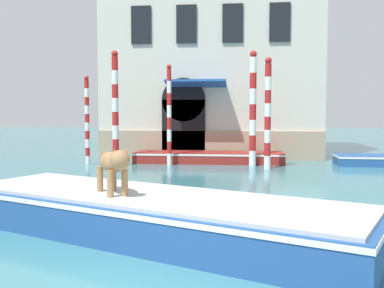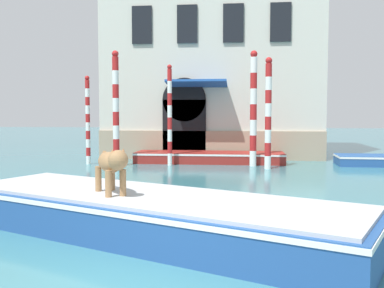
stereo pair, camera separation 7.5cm
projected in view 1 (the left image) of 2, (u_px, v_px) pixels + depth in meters
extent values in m
cube|color=beige|center=(213.00, 12.00, 23.59)|extent=(10.66, 6.00, 14.97)
cube|color=tan|center=(209.00, 145.00, 21.05)|extent=(10.66, 0.16, 1.36)
cube|color=black|center=(184.00, 130.00, 21.11)|extent=(2.04, 0.14, 2.82)
cylinder|color=black|center=(184.00, 100.00, 21.01)|extent=(2.04, 0.14, 2.04)
cube|color=black|center=(141.00, 25.00, 20.98)|extent=(0.94, 0.10, 1.75)
cube|color=black|center=(186.00, 24.00, 20.77)|extent=(0.94, 0.10, 1.75)
cube|color=black|center=(233.00, 23.00, 20.55)|extent=(0.94, 0.10, 1.75)
cube|color=black|center=(280.00, 22.00, 20.34)|extent=(0.94, 0.10, 1.75)
cube|color=#1E4C99|center=(196.00, 83.00, 20.26)|extent=(2.72, 1.40, 0.29)
cube|color=#234C8C|center=(150.00, 216.00, 8.16)|extent=(8.22, 5.42, 0.69)
cube|color=white|center=(150.00, 201.00, 8.14)|extent=(8.26, 5.46, 0.08)
cube|color=#B2B7BC|center=(150.00, 196.00, 8.13)|extent=(7.93, 5.15, 0.06)
cylinder|color=#997047|center=(125.00, 183.00, 7.94)|extent=(0.12, 0.12, 0.47)
cylinder|color=#997047|center=(110.00, 184.00, 7.82)|extent=(0.12, 0.12, 0.47)
cylinder|color=#997047|center=(114.00, 178.00, 8.54)|extent=(0.12, 0.12, 0.47)
cylinder|color=#997047|center=(100.00, 179.00, 8.42)|extent=(0.12, 0.12, 0.47)
ellipsoid|color=#997047|center=(112.00, 162.00, 8.16)|extent=(0.79, 0.94, 0.38)
ellipsoid|color=#AD7042|center=(110.00, 156.00, 8.27)|extent=(0.43, 0.47, 0.13)
sphere|color=#997047|center=(120.00, 160.00, 7.72)|extent=(0.35, 0.35, 0.35)
cone|color=#AD7042|center=(125.00, 152.00, 7.75)|extent=(0.11, 0.11, 0.14)
cone|color=#AD7042|center=(114.00, 153.00, 7.67)|extent=(0.11, 0.11, 0.14)
cylinder|color=#997047|center=(104.00, 157.00, 8.58)|extent=(0.24, 0.31, 0.25)
cube|color=maroon|center=(209.00, 157.00, 19.90)|extent=(6.53, 1.76, 0.47)
cube|color=white|center=(209.00, 153.00, 19.89)|extent=(6.56, 1.79, 0.08)
cube|color=#9EA3A8|center=(209.00, 158.00, 19.90)|extent=(3.59, 1.32, 0.42)
cylinder|color=white|center=(252.00, 158.00, 18.58)|extent=(0.28, 0.28, 0.64)
cylinder|color=#B21E1E|center=(253.00, 143.00, 18.54)|extent=(0.28, 0.28, 0.64)
cylinder|color=white|center=(253.00, 128.00, 18.49)|extent=(0.28, 0.28, 0.64)
cylinder|color=#B21E1E|center=(253.00, 112.00, 18.45)|extent=(0.28, 0.28, 0.64)
cylinder|color=white|center=(253.00, 96.00, 18.40)|extent=(0.28, 0.28, 0.64)
cylinder|color=#B21E1E|center=(253.00, 81.00, 18.36)|extent=(0.28, 0.28, 0.64)
cylinder|color=white|center=(253.00, 65.00, 18.31)|extent=(0.28, 0.28, 0.64)
sphere|color=#B21E1E|center=(253.00, 54.00, 18.28)|extent=(0.29, 0.29, 0.29)
cylinder|color=white|center=(169.00, 159.00, 18.84)|extent=(0.18, 0.18, 0.50)
cylinder|color=#B21E1E|center=(169.00, 147.00, 18.80)|extent=(0.18, 0.18, 0.50)
cylinder|color=white|center=(169.00, 135.00, 18.77)|extent=(0.18, 0.18, 0.50)
cylinder|color=#B21E1E|center=(169.00, 123.00, 18.73)|extent=(0.18, 0.18, 0.50)
cylinder|color=white|center=(169.00, 111.00, 18.70)|extent=(0.18, 0.18, 0.50)
cylinder|color=#B21E1E|center=(169.00, 99.00, 18.66)|extent=(0.18, 0.18, 0.50)
cylinder|color=white|center=(169.00, 87.00, 18.62)|extent=(0.18, 0.18, 0.50)
cylinder|color=#B21E1E|center=(169.00, 75.00, 18.59)|extent=(0.18, 0.18, 0.50)
sphere|color=#B21E1E|center=(169.00, 67.00, 18.56)|extent=(0.19, 0.19, 0.19)
cylinder|color=white|center=(267.00, 162.00, 17.71)|extent=(0.25, 0.25, 0.52)
cylinder|color=#B21E1E|center=(267.00, 149.00, 17.67)|extent=(0.25, 0.25, 0.52)
cylinder|color=white|center=(267.00, 136.00, 17.63)|extent=(0.25, 0.25, 0.52)
cylinder|color=#B21E1E|center=(268.00, 123.00, 17.60)|extent=(0.25, 0.25, 0.52)
cylinder|color=white|center=(268.00, 110.00, 17.56)|extent=(0.25, 0.25, 0.52)
cylinder|color=#B21E1E|center=(268.00, 97.00, 17.52)|extent=(0.25, 0.25, 0.52)
cylinder|color=white|center=(268.00, 83.00, 17.49)|extent=(0.25, 0.25, 0.52)
cylinder|color=#B21E1E|center=(268.00, 70.00, 17.45)|extent=(0.25, 0.25, 0.52)
sphere|color=#B21E1E|center=(268.00, 61.00, 17.42)|extent=(0.26, 0.26, 0.26)
cylinder|color=white|center=(88.00, 160.00, 19.25)|extent=(0.19, 0.19, 0.36)
cylinder|color=#B21E1E|center=(88.00, 152.00, 19.22)|extent=(0.19, 0.19, 0.36)
cylinder|color=white|center=(88.00, 143.00, 19.19)|extent=(0.19, 0.19, 0.36)
cylinder|color=#B21E1E|center=(87.00, 135.00, 19.17)|extent=(0.19, 0.19, 0.36)
cylinder|color=white|center=(87.00, 127.00, 19.14)|extent=(0.19, 0.19, 0.36)
cylinder|color=#B21E1E|center=(87.00, 118.00, 19.12)|extent=(0.19, 0.19, 0.36)
cylinder|color=white|center=(87.00, 110.00, 19.09)|extent=(0.19, 0.19, 0.36)
cylinder|color=#B21E1E|center=(87.00, 101.00, 19.07)|extent=(0.19, 0.19, 0.36)
cylinder|color=white|center=(87.00, 93.00, 19.04)|extent=(0.19, 0.19, 0.36)
cylinder|color=#B21E1E|center=(87.00, 84.00, 19.02)|extent=(0.19, 0.19, 0.36)
sphere|color=#B21E1E|center=(86.00, 78.00, 19.00)|extent=(0.20, 0.20, 0.20)
cylinder|color=white|center=(116.00, 159.00, 18.58)|extent=(0.26, 0.26, 0.56)
cylinder|color=#B21E1E|center=(116.00, 146.00, 18.54)|extent=(0.26, 0.26, 0.56)
cylinder|color=white|center=(116.00, 132.00, 18.50)|extent=(0.26, 0.26, 0.56)
cylinder|color=#B21E1E|center=(115.00, 119.00, 18.46)|extent=(0.26, 0.26, 0.56)
cylinder|color=white|center=(115.00, 105.00, 18.42)|extent=(0.26, 0.26, 0.56)
cylinder|color=#B21E1E|center=(115.00, 91.00, 18.38)|extent=(0.26, 0.26, 0.56)
cylinder|color=white|center=(115.00, 77.00, 18.34)|extent=(0.26, 0.26, 0.56)
cylinder|color=#B21E1E|center=(115.00, 64.00, 18.30)|extent=(0.26, 0.26, 0.56)
sphere|color=#B21E1E|center=(115.00, 54.00, 18.27)|extent=(0.27, 0.27, 0.27)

